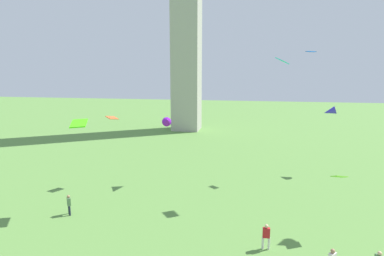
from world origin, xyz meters
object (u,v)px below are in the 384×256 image
at_px(person_0, 266,235).
at_px(kite_flying_1, 79,123).
at_px(kite_flying_3, 339,177).
at_px(person_1, 69,204).
at_px(kite_flying_5, 167,121).
at_px(kite_flying_4, 282,61).
at_px(kite_flying_0, 112,118).
at_px(kite_flying_6, 330,111).
at_px(kite_flying_2, 311,52).

height_order(person_0, kite_flying_1, kite_flying_1).
xyz_separation_m(person_0, kite_flying_3, (4.79, 2.73, 3.31)).
distance_m(person_1, kite_flying_5, 11.82).
distance_m(person_1, kite_flying_4, 21.20).
bearing_deg(kite_flying_4, kite_flying_1, 83.60).
height_order(kite_flying_0, kite_flying_3, kite_flying_0).
xyz_separation_m(person_0, person_1, (-15.24, 2.03, -0.03)).
relative_size(person_0, kite_flying_1, 0.86).
height_order(person_1, kite_flying_3, kite_flying_3).
bearing_deg(kite_flying_3, kite_flying_0, 134.83).
bearing_deg(kite_flying_4, kite_flying_0, 60.91).
distance_m(kite_flying_0, kite_flying_4, 16.97).
distance_m(person_0, person_1, 15.37).
bearing_deg(kite_flying_1, kite_flying_6, 102.04).
bearing_deg(kite_flying_5, kite_flying_6, 3.12).
xyz_separation_m(kite_flying_0, kite_flying_3, (19.64, -6.86, -2.51)).
distance_m(person_0, kite_flying_4, 14.58).
xyz_separation_m(kite_flying_0, kite_flying_4, (16.08, -0.41, 5.43)).
distance_m(kite_flying_0, kite_flying_3, 20.96).
relative_size(person_0, kite_flying_6, 1.07).
distance_m(kite_flying_0, kite_flying_2, 21.71).
bearing_deg(kite_flying_2, kite_flying_1, 74.87).
relative_size(person_1, kite_flying_5, 0.91).
bearing_deg(kite_flying_1, kite_flying_3, 67.26).
bearing_deg(person_1, person_0, 42.70).
xyz_separation_m(person_1, kite_flying_1, (0.71, 1.03, 6.34)).
relative_size(person_0, kite_flying_0, 1.26).
xyz_separation_m(person_0, kite_flying_4, (1.22, 9.19, 11.25)).
bearing_deg(kite_flying_0, person_1, -158.59).
height_order(person_1, kite_flying_5, kite_flying_5).
distance_m(person_0, kite_flying_2, 21.02).
distance_m(kite_flying_1, kite_flying_3, 19.56).
bearing_deg(kite_flying_1, kite_flying_4, 89.49).
height_order(person_0, kite_flying_2, kite_flying_2).
bearing_deg(kite_flying_4, kite_flying_5, 53.95).
height_order(person_1, kite_flying_0, kite_flying_0).
bearing_deg(kite_flying_2, kite_flying_4, 104.19).
xyz_separation_m(kite_flying_1, kite_flying_5, (5.03, 7.71, -0.83)).
relative_size(person_1, kite_flying_6, 1.04).
bearing_deg(kite_flying_5, kite_flying_3, -48.61).
distance_m(person_1, kite_flying_1, 6.47).
distance_m(kite_flying_3, kite_flying_4, 10.84).
distance_m(kite_flying_2, kite_flying_6, 7.11).
height_order(person_0, kite_flying_4, kite_flying_4).
height_order(kite_flying_0, kite_flying_1, kite_flying_1).
distance_m(kite_flying_3, kite_flying_6, 15.43).
xyz_separation_m(kite_flying_3, kite_flying_6, (2.56, 14.98, 2.67)).
distance_m(kite_flying_2, kite_flying_4, 8.00).
distance_m(kite_flying_0, kite_flying_1, 6.56).
xyz_separation_m(person_0, kite_flying_2, (4.72, 16.28, 12.43)).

